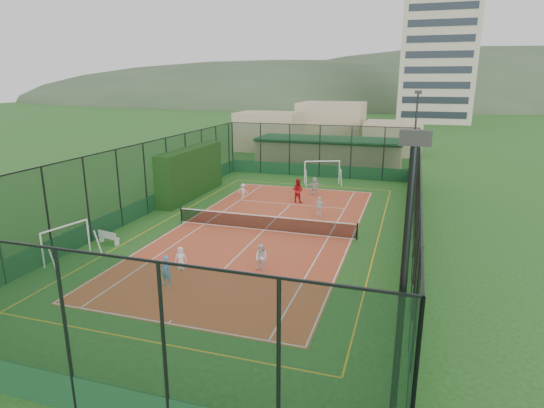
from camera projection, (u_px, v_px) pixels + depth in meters
The scene contains 21 objects.
ground at pixel (264, 230), 28.60m from camera, with size 300.00×300.00×0.00m, color #22511C.
court_slab at pixel (264, 230), 28.60m from camera, with size 11.17×23.97×0.01m, color #CD4C2D.
tennis_net at pixel (264, 222), 28.46m from camera, with size 11.67×0.12×1.06m, color black, non-canonical shape.
perimeter_fence at pixel (264, 192), 27.94m from camera, with size 18.12×34.12×5.00m, color black, non-canonical shape.
floodlight_se at pixel (400, 323), 9.76m from camera, with size 0.60×0.26×8.25m, color black, non-canonical shape.
floodlight_ne at pixel (414, 138), 40.30m from camera, with size 0.60×0.26×8.25m, color black, non-canonical shape.
clubhouse at pixel (329, 153), 48.42m from camera, with size 15.20×7.20×3.15m, color tan, non-canonical shape.
apartment_tower at pixel (438, 51), 96.61m from camera, with size 15.00×12.00×30.00m, color beige.
distant_hills at pixel (393, 105), 166.62m from camera, with size 200.00×60.00×24.00m, color #384C33, non-canonical shape.
hedge_left at pixel (191, 172), 36.40m from camera, with size 1.35×8.97×3.92m, color black.
white_bench at pixel (109, 237), 26.19m from camera, with size 1.42×0.39×0.80m, color white, non-canonical shape.
futsal_goal_near at pixel (67, 243), 23.76m from camera, with size 0.82×2.83×1.83m, color white, non-canonical shape.
futsal_goal_far at pixel (322, 173), 40.93m from camera, with size 3.24×0.94×2.09m, color white, non-canonical shape.
child_near_left at pixel (181, 258), 22.51m from camera, with size 0.58×0.38×1.19m, color white.
child_near_mid at pixel (166, 271), 20.75m from camera, with size 0.53×0.35×1.44m, color #4E94DE.
child_near_right at pixel (261, 258), 22.34m from camera, with size 0.68×0.53×1.40m, color white.
child_far_left at pixel (243, 191), 36.14m from camera, with size 0.76×0.44×1.18m, color silver.
child_far_right at pixel (319, 207), 31.13m from camera, with size 0.85×0.35×1.45m, color white.
child_far_back at pixel (314, 186), 37.15m from camera, with size 1.37×0.44×1.48m, color silver.
coach at pixel (298, 190), 34.83m from camera, with size 0.90×0.70×1.85m, color red.
tennis_balls at pixel (264, 222), 30.03m from camera, with size 5.86×1.73×0.07m.
Camera 1 is at (8.58, -25.75, 9.19)m, focal length 30.00 mm.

